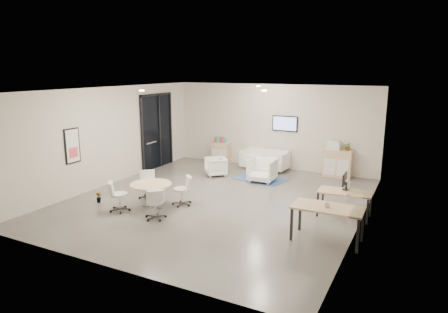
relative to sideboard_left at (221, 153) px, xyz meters
name	(u,v)px	position (x,y,z in m)	size (l,w,h in m)	color
room_shell	(217,147)	(2.11, -4.28, 1.18)	(9.60, 10.60, 4.80)	#4D4B46
glass_door	(157,129)	(-1.84, -1.77, 1.09)	(0.09, 1.90, 2.85)	black
artwork	(72,146)	(-1.86, -5.88, 1.13)	(0.05, 0.54, 1.04)	black
wall_tv	(285,124)	(2.61, 0.18, 1.33)	(0.98, 0.06, 0.58)	black
ceiling_spots	(224,89)	(1.91, -3.45, 2.76)	(3.14, 4.14, 0.03)	#FFEAC6
sideboard_left	(221,153)	(0.00, 0.00, 0.00)	(0.74, 0.39, 0.83)	#D9B283
sideboard_right	(337,163)	(4.68, -0.04, 0.07)	(0.97, 0.47, 0.97)	#D9B283
books	(220,140)	(-0.04, 0.00, 0.53)	(0.43, 0.14, 0.22)	red
printer	(334,145)	(4.51, -0.04, 0.71)	(0.46, 0.39, 0.32)	white
loveseat	(265,160)	(2.01, -0.22, -0.07)	(1.77, 0.96, 0.64)	white
blue_rug	(260,179)	(2.38, -1.59, -0.41)	(1.69, 1.12, 0.01)	#2A4C81
armchair_left	(216,166)	(0.75, -1.85, -0.06)	(0.70, 0.65, 0.72)	white
armchair_right	(262,169)	(2.54, -1.84, 0.02)	(0.84, 0.79, 0.87)	white
desk_rear	(345,194)	(5.65, -3.95, 0.20)	(1.36, 0.74, 0.69)	#D9B283
desk_front	(328,210)	(5.60, -5.64, 0.30)	(1.54, 0.79, 0.80)	#D9B283
monitor	(345,181)	(5.61, -3.80, 0.51)	(0.20, 0.50, 0.44)	black
round_table	(151,187)	(0.79, -5.67, 0.19)	(1.14, 1.14, 0.69)	#D9B283
meeting_chairs	(151,194)	(0.79, -5.67, -0.01)	(2.05, 2.05, 0.82)	white
plant_cabinet	(348,147)	(4.99, -0.01, 0.67)	(0.26, 0.29, 0.23)	#3F7F3F
plant_floor	(99,200)	(-0.81, -6.02, -0.35)	(0.17, 0.32, 0.14)	#3F7F3F
cup	(327,205)	(5.58, -5.66, 0.44)	(0.12, 0.09, 0.12)	white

